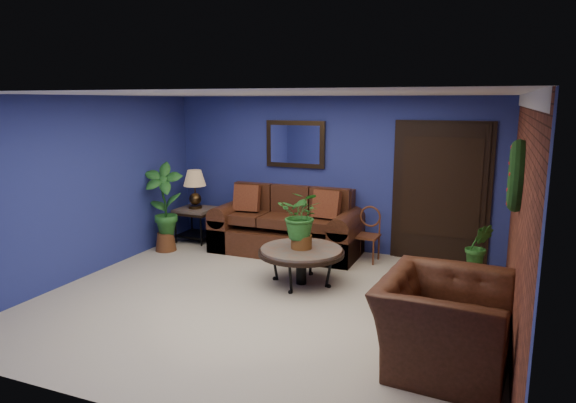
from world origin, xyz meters
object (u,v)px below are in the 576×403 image
at_px(table_lamp, 195,185).
at_px(side_chair, 368,230).
at_px(armchair, 444,323).
at_px(sofa, 288,230).
at_px(coffee_table, 301,252).
at_px(end_table, 196,216).

xyz_separation_m(table_lamp, side_chair, (3.04, 0.06, -0.53)).
bearing_deg(armchair, sofa, 48.43).
height_order(coffee_table, side_chair, side_chair).
bearing_deg(coffee_table, sofa, 118.83).
relative_size(end_table, table_lamp, 1.00).
bearing_deg(end_table, coffee_table, -28.06).
bearing_deg(armchair, end_table, 62.43).
bearing_deg(table_lamp, end_table, 135.00).
height_order(sofa, table_lamp, table_lamp).
distance_m(side_chair, armchair, 3.23).
bearing_deg(table_lamp, side_chair, 1.16).
bearing_deg(sofa, armchair, -46.57).
distance_m(sofa, coffee_table, 1.55).
height_order(coffee_table, table_lamp, table_lamp).
distance_m(end_table, armchair, 5.28).
xyz_separation_m(coffee_table, end_table, (-2.47, 1.32, 0.01)).
bearing_deg(sofa, coffee_table, -61.17).
xyz_separation_m(end_table, armchair, (4.45, -2.84, -0.03)).
xyz_separation_m(end_table, table_lamp, (0.00, -0.00, 0.55)).
bearing_deg(coffee_table, end_table, 151.94).
distance_m(coffee_table, side_chair, 1.49).
bearing_deg(table_lamp, sofa, 1.30).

